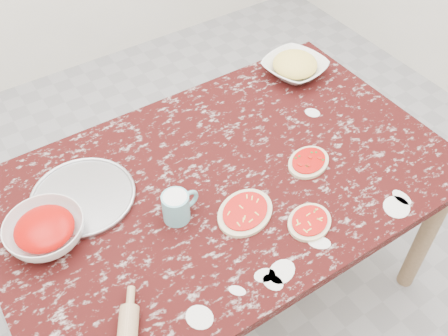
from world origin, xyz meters
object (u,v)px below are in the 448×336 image
at_px(pizza_tray, 83,197).
at_px(flour_mug, 177,206).
at_px(worktable, 224,193).
at_px(sauce_bowl, 46,231).
at_px(cheese_bowl, 295,68).

bearing_deg(pizza_tray, flour_mug, -46.78).
xyz_separation_m(worktable, sauce_bowl, (-0.60, 0.09, 0.12)).
height_order(worktable, flour_mug, flour_mug).
xyz_separation_m(worktable, flour_mug, (-0.22, -0.06, 0.14)).
bearing_deg(cheese_bowl, pizza_tray, -171.17).
height_order(worktable, cheese_bowl, cheese_bowl).
distance_m(cheese_bowl, flour_mug, 0.90).
distance_m(worktable, sauce_bowl, 0.62).
bearing_deg(cheese_bowl, worktable, -149.69).
xyz_separation_m(worktable, pizza_tray, (-0.45, 0.18, 0.09)).
xyz_separation_m(pizza_tray, flour_mug, (0.23, -0.24, 0.05)).
bearing_deg(worktable, pizza_tray, 157.89).
bearing_deg(flour_mug, worktable, 15.44).
relative_size(worktable, sauce_bowl, 6.50).
relative_size(sauce_bowl, cheese_bowl, 0.98).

